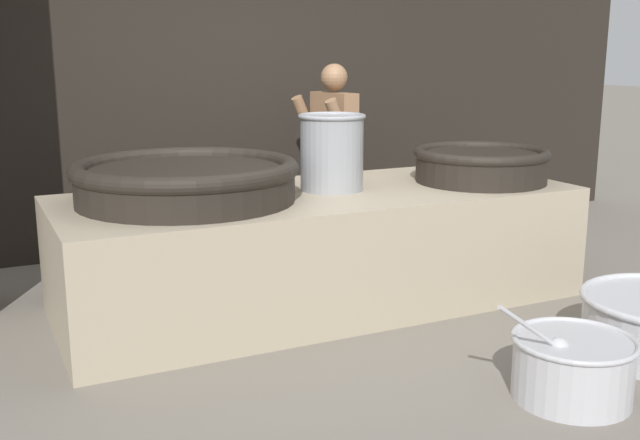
{
  "coord_description": "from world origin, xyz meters",
  "views": [
    {
      "loc": [
        -2.26,
        -4.66,
        1.78
      ],
      "look_at": [
        0.0,
        0.0,
        0.61
      ],
      "focal_mm": 42.0,
      "sensor_mm": 36.0,
      "label": 1
    }
  ],
  "objects_px": {
    "giant_wok_far": "(481,164)",
    "prep_bowl_vegetables": "(573,365)",
    "cook": "(333,153)",
    "stock_pot": "(332,151)",
    "giant_wok_near": "(186,179)"
  },
  "relations": [
    {
      "from": "giant_wok_far",
      "to": "stock_pot",
      "type": "height_order",
      "value": "stock_pot"
    },
    {
      "from": "giant_wok_near",
      "to": "giant_wok_far",
      "type": "distance_m",
      "value": 2.23
    },
    {
      "from": "giant_wok_near",
      "to": "cook",
      "type": "xyz_separation_m",
      "value": [
        1.63,
        1.09,
        -0.05
      ]
    },
    {
      "from": "cook",
      "to": "prep_bowl_vegetables",
      "type": "bearing_deg",
      "value": 77.11
    },
    {
      "from": "giant_wok_far",
      "to": "prep_bowl_vegetables",
      "type": "height_order",
      "value": "giant_wok_far"
    },
    {
      "from": "giant_wok_near",
      "to": "stock_pot",
      "type": "bearing_deg",
      "value": -1.7
    },
    {
      "from": "giant_wok_far",
      "to": "prep_bowl_vegetables",
      "type": "relative_size",
      "value": 1.22
    },
    {
      "from": "giant_wok_far",
      "to": "prep_bowl_vegetables",
      "type": "bearing_deg",
      "value": -113.11
    },
    {
      "from": "giant_wok_far",
      "to": "giant_wok_near",
      "type": "bearing_deg",
      "value": 174.27
    },
    {
      "from": "prep_bowl_vegetables",
      "to": "cook",
      "type": "bearing_deg",
      "value": 86.6
    },
    {
      "from": "stock_pot",
      "to": "cook",
      "type": "bearing_deg",
      "value": 62.8
    },
    {
      "from": "giant_wok_near",
      "to": "cook",
      "type": "bearing_deg",
      "value": 33.68
    },
    {
      "from": "cook",
      "to": "giant_wok_near",
      "type": "bearing_deg",
      "value": 24.19
    },
    {
      "from": "giant_wok_near",
      "to": "prep_bowl_vegetables",
      "type": "bearing_deg",
      "value": -54.87
    },
    {
      "from": "giant_wok_near",
      "to": "prep_bowl_vegetables",
      "type": "xyz_separation_m",
      "value": [
        1.44,
        -2.05,
        -0.77
      ]
    }
  ]
}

